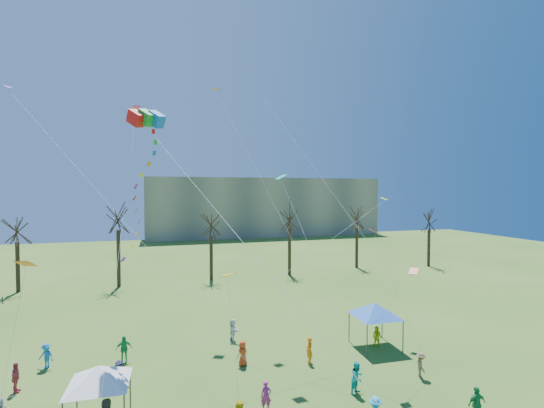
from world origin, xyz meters
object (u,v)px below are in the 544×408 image
object	(u,v)px
big_box_kite	(146,196)
canopy_tent_blue	(375,310)
distant_building	(264,207)
canopy_tent_white	(99,375)

from	to	relation	value
big_box_kite	canopy_tent_blue	bearing A→B (deg)	2.86
big_box_kite	canopy_tent_blue	distance (m)	18.39
canopy_tent_blue	distant_building	bearing A→B (deg)	81.32
distant_building	big_box_kite	xyz separation A→B (m)	(-27.26, -73.15, 3.93)
big_box_kite	canopy_tent_blue	size ratio (longest dim) A/B	4.90
distant_building	big_box_kite	world-z (taller)	big_box_kite
distant_building	canopy_tent_white	xyz separation A→B (m)	(-29.46, -76.91, -4.92)
distant_building	canopy_tent_blue	bearing A→B (deg)	-98.68
distant_building	canopy_tent_blue	distance (m)	73.33
canopy_tent_white	canopy_tent_blue	xyz separation A→B (m)	(18.42, 4.57, 0.23)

